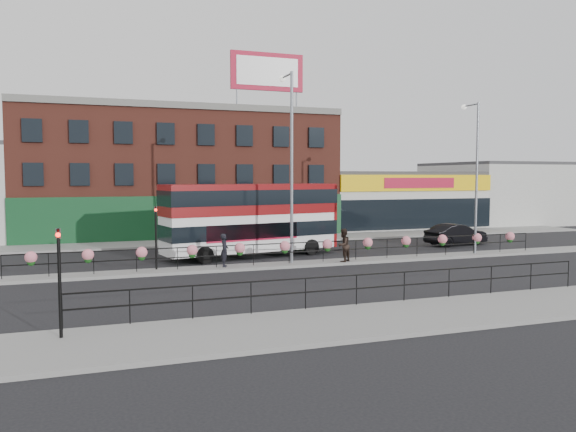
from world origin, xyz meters
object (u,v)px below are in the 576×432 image
object	(u,v)px
double_decker_bus	(252,212)
lamp_column_west	(290,150)
pedestrian_b	(343,245)
pedestrian_a	(224,250)
lamp_column_east	(474,164)
car	(456,234)

from	to	relation	value
double_decker_bus	lamp_column_west	distance (m)	5.29
double_decker_bus	pedestrian_b	bearing A→B (deg)	-50.22
double_decker_bus	pedestrian_a	distance (m)	5.21
pedestrian_a	pedestrian_b	world-z (taller)	pedestrian_b
pedestrian_a	lamp_column_east	distance (m)	16.32
double_decker_bus	pedestrian_b	size ratio (longest dim) A/B	6.07
lamp_column_west	double_decker_bus	bearing A→B (deg)	106.11
car	lamp_column_west	size ratio (longest dim) A/B	0.46
pedestrian_a	lamp_column_west	xyz separation A→B (m)	(3.77, 0.39, 5.25)
double_decker_bus	lamp_column_east	size ratio (longest dim) A/B	1.21
car	pedestrian_b	bearing A→B (deg)	107.35
double_decker_bus	lamp_column_west	world-z (taller)	lamp_column_west
car	pedestrian_a	world-z (taller)	pedestrian_a
car	pedestrian_b	world-z (taller)	pedestrian_b
lamp_column_west	car	bearing A→B (deg)	17.43
double_decker_bus	pedestrian_a	xyz separation A→B (m)	(-2.68, -4.14, -1.68)
pedestrian_a	lamp_column_west	distance (m)	6.48
double_decker_bus	car	bearing A→B (deg)	2.52
lamp_column_east	pedestrian_a	bearing A→B (deg)	-179.36
lamp_column_east	pedestrian_b	bearing A→B (deg)	-175.69
pedestrian_b	lamp_column_east	bearing A→B (deg)	149.90
pedestrian_b	lamp_column_west	world-z (taller)	lamp_column_west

